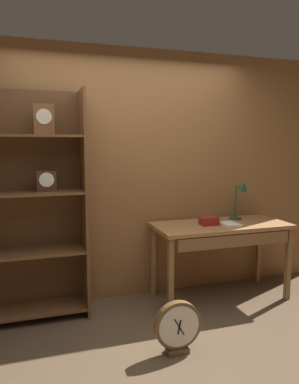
{
  "coord_description": "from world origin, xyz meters",
  "views": [
    {
      "loc": [
        -0.94,
        -2.34,
        1.63
      ],
      "look_at": [
        0.06,
        0.77,
        1.2
      ],
      "focal_mm": 34.08,
      "sensor_mm": 36.0,
      "label": 1
    }
  ],
  "objects_px": {
    "bookshelf": "(9,208)",
    "toolbox_small": "(209,221)",
    "workbench": "(222,233)",
    "round_clock_large": "(178,327)",
    "desk_lamp": "(240,196)",
    "open_repair_manual": "(230,224)"
  },
  "relations": [
    {
      "from": "desk_lamp",
      "to": "open_repair_manual",
      "type": "relative_size",
      "value": 1.99
    },
    {
      "from": "bookshelf",
      "to": "toolbox_small",
      "type": "relative_size",
      "value": 11.74
    },
    {
      "from": "bookshelf",
      "to": "desk_lamp",
      "type": "distance_m",
      "value": 2.37
    },
    {
      "from": "toolbox_small",
      "to": "open_repair_manual",
      "type": "bearing_deg",
      "value": -24.13
    },
    {
      "from": "workbench",
      "to": "open_repair_manual",
      "type": "bearing_deg",
      "value": -64.15
    },
    {
      "from": "desk_lamp",
      "to": "toolbox_small",
      "type": "relative_size",
      "value": 2.42
    },
    {
      "from": "workbench",
      "to": "toolbox_small",
      "type": "relative_size",
      "value": 7.83
    },
    {
      "from": "bookshelf",
      "to": "open_repair_manual",
      "type": "xyz_separation_m",
      "value": [
        2.11,
        -0.26,
        -0.24
      ]
    },
    {
      "from": "workbench",
      "to": "open_repair_manual",
      "type": "distance_m",
      "value": 0.14
    },
    {
      "from": "round_clock_large",
      "to": "workbench",
      "type": "bearing_deg",
      "value": 44.91
    },
    {
      "from": "open_repair_manual",
      "to": "round_clock_large",
      "type": "height_order",
      "value": "open_repair_manual"
    },
    {
      "from": "round_clock_large",
      "to": "desk_lamp",
      "type": "bearing_deg",
      "value": 40.71
    },
    {
      "from": "workbench",
      "to": "round_clock_large",
      "type": "distance_m",
      "value": 1.26
    },
    {
      "from": "bookshelf",
      "to": "toolbox_small",
      "type": "height_order",
      "value": "bookshelf"
    },
    {
      "from": "open_repair_manual",
      "to": "bookshelf",
      "type": "bearing_deg",
      "value": 172.11
    },
    {
      "from": "bookshelf",
      "to": "round_clock_large",
      "type": "distance_m",
      "value": 1.8
    },
    {
      "from": "toolbox_small",
      "to": "workbench",
      "type": "bearing_deg",
      "value": -0.05
    },
    {
      "from": "toolbox_small",
      "to": "round_clock_large",
      "type": "relative_size",
      "value": 0.43
    },
    {
      "from": "bookshelf",
      "to": "desk_lamp",
      "type": "bearing_deg",
      "value": -0.77
    },
    {
      "from": "round_clock_large",
      "to": "bookshelf",
      "type": "bearing_deg",
      "value": 141.35
    },
    {
      "from": "desk_lamp",
      "to": "round_clock_large",
      "type": "bearing_deg",
      "value": -139.29
    },
    {
      "from": "bookshelf",
      "to": "workbench",
      "type": "relative_size",
      "value": 1.5
    }
  ]
}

